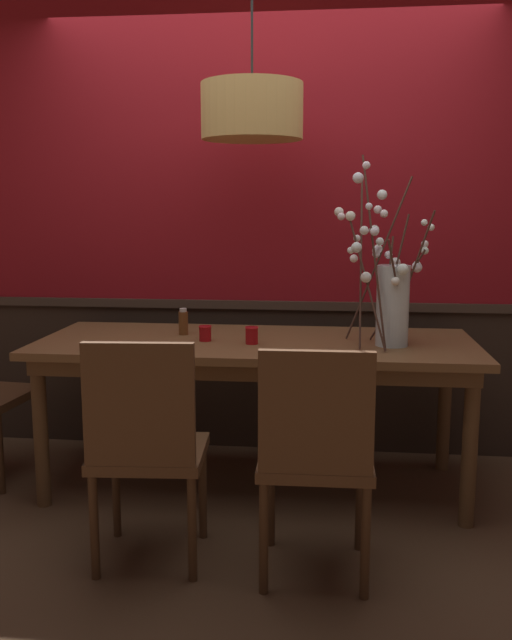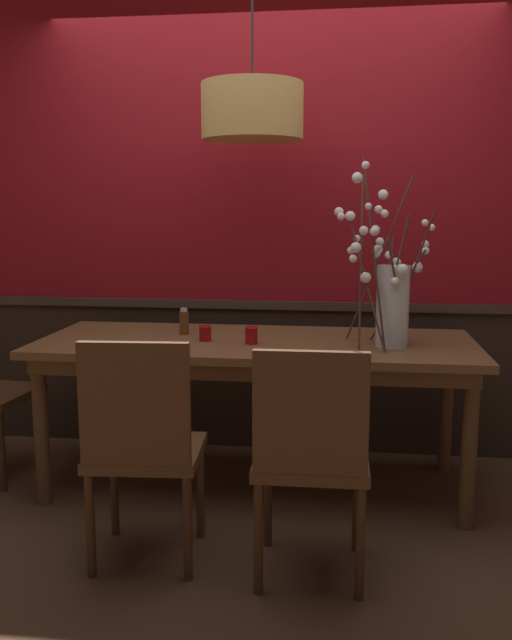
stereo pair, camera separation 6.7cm
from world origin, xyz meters
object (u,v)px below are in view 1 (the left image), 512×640
dining_table (256,355)px  pendant_lamp (252,112)px  vase_with_blossoms (390,295)px  chair_near_side_left (146,442)px  candle_holder_nearer_center (205,333)px  condiment_bottle (183,322)px  chair_far_side_right (319,355)px  candle_holder_nearer_edge (252,335)px  chair_far_side_left (224,354)px  chair_near_side_right (316,450)px

dining_table → pendant_lamp: 1.21m
vase_with_blossoms → chair_near_side_left: bearing=-141.4°
dining_table → vase_with_blossoms: vase_with_blossoms is taller
candle_holder_nearer_center → pendant_lamp: bearing=28.4°
vase_with_blossoms → condiment_bottle: size_ratio=6.47×
chair_near_side_left → condiment_bottle: size_ratio=6.77×
dining_table → chair_far_side_right: (0.31, 0.87, -0.18)m
vase_with_blossoms → candle_holder_nearer_edge: size_ratio=10.63×
chair_far_side_right → pendant_lamp: bearing=-112.4°
chair_far_side_left → chair_near_side_left: size_ratio=0.95×
candle_holder_nearer_center → vase_with_blossoms: bearing=0.1°
chair_near_side_right → candle_holder_nearer_edge: bearing=113.2°
candle_holder_nearer_edge → dining_table: bearing=84.5°
chair_far_side_left → condiment_bottle: bearing=-97.2°
candle_holder_nearer_edge → pendant_lamp: (-0.02, 0.17, 1.08)m
candle_holder_nearer_center → pendant_lamp: 1.11m
candle_holder_nearer_center → chair_near_side_right: bearing=-55.2°
candle_holder_nearer_center → condiment_bottle: 0.22m
dining_table → chair_near_side_left: bearing=-112.0°
vase_with_blossoms → candle_holder_nearer_center: (-0.91, -0.00, -0.20)m
chair_far_side_left → vase_with_blossoms: size_ratio=1.00×
chair_near_side_left → chair_far_side_right: bearing=69.4°
chair_far_side_left → condiment_bottle: condiment_bottle is taller
chair_near_side_right → pendant_lamp: bearing=110.3°
dining_table → candle_holder_nearer_center: size_ratio=28.35×
vase_with_blossoms → pendant_lamp: pendant_lamp is taller
chair_near_side_right → chair_near_side_left: chair_near_side_left is taller
candle_holder_nearer_center → condiment_bottle: bearing=132.8°
chair_far_side_left → chair_near_side_right: chair_near_side_right is taller
chair_near_side_left → candle_holder_nearer_edge: size_ratio=11.12×
chair_near_side_right → condiment_bottle: chair_near_side_right is taller
chair_far_side_left → pendant_lamp: 1.62m
chair_far_side_left → condiment_bottle: (-0.09, -0.76, 0.33)m
chair_near_side_right → candle_holder_nearer_center: chair_near_side_right is taller
chair_far_side_left → vase_with_blossoms: vase_with_blossoms is taller
dining_table → chair_near_side_left: (-0.34, -0.85, -0.17)m
chair_near_side_right → candle_holder_nearer_edge: chair_near_side_right is taller
candle_holder_nearer_edge → condiment_bottle: (-0.39, 0.20, 0.02)m
chair_far_side_left → candle_holder_nearer_center: bearing=-86.9°
chair_far_side_right → pendant_lamp: size_ratio=0.77×
chair_near_side_left → pendant_lamp: bearing=70.9°
dining_table → chair_near_side_right: 0.95m
chair_far_side_right → chair_far_side_left: 0.61m
chair_near_side_left → candle_holder_nearer_center: size_ratio=12.28×
candle_holder_nearer_edge → pendant_lamp: bearing=95.7°
candle_holder_nearer_center → condiment_bottle: condiment_bottle is taller
dining_table → candle_holder_nearer_edge: candle_holder_nearer_edge is taller
condiment_bottle → chair_far_side_left: bearing=82.8°
dining_table → chair_near_side_left: 0.93m
dining_table → condiment_bottle: (-0.40, 0.10, 0.15)m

